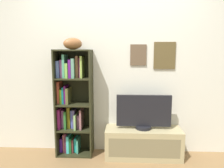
# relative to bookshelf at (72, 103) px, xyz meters

# --- Properties ---
(back_wall) EXTENTS (4.80, 0.08, 2.34)m
(back_wall) POSITION_rel_bookshelf_xyz_m (0.62, 0.15, 0.42)
(back_wall) COLOR silver
(back_wall) RESTS_ON ground
(bookshelf) EXTENTS (0.51, 0.30, 1.51)m
(bookshelf) POSITION_rel_bookshelf_xyz_m (0.00, 0.00, 0.00)
(bookshelf) COLOR #282917
(bookshelf) RESTS_ON ground
(football) EXTENTS (0.31, 0.28, 0.16)m
(football) POSITION_rel_bookshelf_xyz_m (0.04, -0.03, 0.84)
(football) COLOR #955C34
(football) RESTS_ON bookshelf
(tv_stand) EXTENTS (1.06, 0.38, 0.41)m
(tv_stand) POSITION_rel_bookshelf_xyz_m (1.02, -0.08, -0.55)
(tv_stand) COLOR tan
(tv_stand) RESTS_ON ground
(television) EXTENTS (0.75, 0.22, 0.48)m
(television) POSITION_rel_bookshelf_xyz_m (1.02, -0.08, -0.10)
(television) COLOR black
(television) RESTS_ON tv_stand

